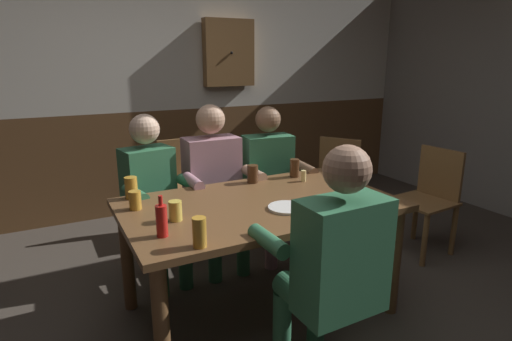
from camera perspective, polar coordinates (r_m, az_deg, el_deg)
The scene contains 22 objects.
ground_plane at distance 2.86m, azimuth 1.24°, elevation -19.08°, with size 7.45×7.45×0.00m, color #423A33.
back_wall_upper at distance 4.56m, azimuth -13.53°, elevation 17.18°, with size 6.21×0.12×1.46m, color silver.
back_wall_wainscot at distance 4.68m, azimuth -12.58°, elevation 1.49°, with size 6.21×0.12×1.08m, color brown.
dining_table at distance 2.62m, azimuth 0.51°, elevation -6.37°, with size 1.66×0.99×0.75m.
person_0 at distance 3.10m, azimuth -13.89°, elevation -2.84°, with size 0.53×0.59×1.23m.
person_1 at distance 3.24m, azimuth -5.65°, elevation -1.16°, with size 0.56×0.53×1.27m.
person_2 at distance 3.44m, azimuth 2.04°, elevation -0.64°, with size 0.56×0.55×1.23m.
person_3 at distance 2.04m, azimuth 10.46°, elevation -11.84°, with size 0.56×0.52×1.25m.
chair_empty_near_right at distance 3.82m, azimuth 22.50°, elevation -3.36°, with size 0.47×0.47×0.88m.
chair_empty_near_left at distance 3.96m, azimuth -9.85°, elevation -1.78°, with size 0.45×0.45×0.88m.
chair_empty_far_end at distance 4.00m, azimuth 10.65°, elevation -1.65°, with size 0.61×0.61×0.88m.
table_candle at distance 3.02m, azimuth 6.50°, elevation -0.73°, with size 0.04×0.04×0.08m, color #F9E08C.
plate_0 at distance 2.47m, azimuth 4.26°, elevation -5.07°, with size 0.23×0.23×0.01m, color white.
bottle_0 at distance 2.56m, azimuth 11.33°, elevation -2.66°, with size 0.06×0.06×0.23m.
bottle_1 at distance 2.12m, azimuth -12.73°, elevation -6.62°, with size 0.06×0.06×0.21m.
pint_glass_0 at distance 2.74m, azimuth -16.65°, elevation -2.28°, with size 0.08×0.08×0.14m, color gold.
pint_glass_1 at distance 2.54m, azimuth -16.16°, elevation -3.91°, with size 0.07×0.07×0.11m, color gold.
pint_glass_2 at distance 2.96m, azimuth -0.47°, elevation -0.47°, with size 0.08×0.08×0.13m, color #4C2D19.
pint_glass_3 at distance 3.11m, azimuth 5.27°, elevation 0.33°, with size 0.07×0.07×0.14m, color #4C2D19.
pint_glass_4 at distance 1.98m, azimuth -7.72°, elevation -8.34°, with size 0.07×0.07×0.15m, color gold.
pint_glass_5 at distance 2.32m, azimuth -10.93°, elevation -5.42°, with size 0.07×0.07×0.11m, color #E5C64C.
wall_dart_cabinet at distance 4.68m, azimuth -3.73°, elevation 15.71°, with size 0.56×0.15×0.70m.
Camera 1 is at (-1.15, -2.08, 1.61)m, focal length 29.35 mm.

